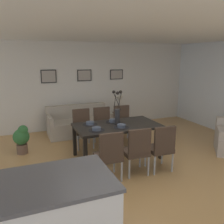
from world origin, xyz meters
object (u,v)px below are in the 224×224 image
framed_picture_right (117,74)px  framed_picture_left (49,76)px  bowl_far_left (121,126)px  sofa (79,124)px  centerpiece_vase (117,112)px  bowl_near_left (97,128)px  framed_picture_center (84,75)px  dining_chair_near_left (109,154)px  potted_plant (22,138)px  dining_chair_mid_left (161,146)px  bowl_near_right (90,123)px  dining_table (117,128)px  side_table (119,121)px  table_lamp (119,101)px  bowl_far_right (113,120)px  dining_chair_far_left (137,149)px  dining_chair_mid_right (123,122)px  dining_chair_far_right (103,124)px  dining_chair_near_right (83,126)px

framed_picture_right → framed_picture_left: bearing=-180.0°
bowl_far_left → sofa: size_ratio=0.10×
bowl_far_left → framed_picture_right: size_ratio=0.39×
centerpiece_vase → bowl_near_left: centerpiece_vase is taller
bowl_near_left → framed_picture_center: (0.54, 2.74, 0.84)m
dining_chair_near_left → framed_picture_right: (1.59, 3.41, 1.11)m
centerpiece_vase → bowl_far_left: centerpiece_vase is taller
centerpiece_vase → potted_plant: 2.26m
dining_chair_mid_left → sofa: dining_chair_mid_left is taller
bowl_near_left → bowl_near_right: bearing=90.0°
dining_table → side_table: (0.87, 1.86, -0.41)m
centerpiece_vase → framed_picture_right: size_ratio=1.68×
dining_chair_near_left → framed_picture_center: framed_picture_center is taller
centerpiece_vase → bowl_near_right: centerpiece_vase is taller
table_lamp → sofa: bearing=177.1°
dining_chair_mid_left → bowl_near_right: size_ratio=5.41×
framed_picture_right → side_table: bearing=-105.9°
dining_table → centerpiece_vase: centerpiece_vase is taller
bowl_far_right → side_table: bearing=62.0°
sofa → table_lamp: (1.22, -0.06, 0.61)m
bowl_far_right → dining_chair_mid_left: bearing=-65.8°
framed_picture_right → sofa: bearing=-157.3°
side_table → dining_chair_far_left: bearing=-107.3°
centerpiece_vase → bowl_far_right: centerpiece_vase is taller
table_lamp → dining_table: bearing=-115.1°
bowl_far_left → bowl_far_right: 0.45m
dining_chair_near_left → side_table: dining_chair_near_left is taller
framed_picture_center → table_lamp: bearing=-36.8°
potted_plant → dining_chair_mid_right: bearing=-1.2°
framed_picture_right → centerpiece_vase: bearing=-112.8°
dining_chair_far_right → framed_picture_center: 1.94m
dining_chair_mid_left → bowl_far_right: bearing=114.2°
table_lamp → framed_picture_center: size_ratio=1.17×
dining_chair_near_right → dining_chair_mid_left: 2.12m
dining_chair_near_left → side_table: size_ratio=1.77×
framed_picture_center → framed_picture_right: framed_picture_center is taller
sofa → side_table: sofa is taller
dining_chair_far_left → bowl_near_right: bearing=116.7°
dining_table → sofa: (-0.35, 1.93, -0.39)m
framed_picture_center → bowl_near_left: bearing=-101.1°
dining_table → centerpiece_vase: 0.36m
dining_chair_near_left → bowl_near_left: (-0.01, 0.67, 0.27)m
dining_chair_far_left → bowl_far_left: bearing=91.5°
dining_chair_near_right → bowl_far_right: bearing=-53.4°
framed_picture_left → dining_chair_mid_left: bearing=-65.4°
bowl_far_right → table_lamp: table_lamp is taller
dining_chair_near_left → bowl_near_left: size_ratio=5.41×
bowl_far_left → potted_plant: bearing=147.9°
bowl_near_right → table_lamp: table_lamp is taller
side_table → framed_picture_left: size_ratio=1.20×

